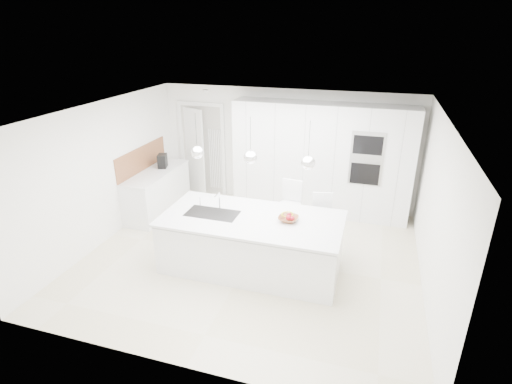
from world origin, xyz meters
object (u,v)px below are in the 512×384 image
(bar_stool_left, at_px, (290,214))
(fruit_bowl, at_px, (288,219))
(espresso_machine, at_px, (162,161))
(bar_stool_right, at_px, (320,225))
(island_base, at_px, (251,245))

(bar_stool_left, bearing_deg, fruit_bowl, -72.33)
(espresso_machine, distance_m, bar_stool_left, 3.08)
(bar_stool_left, xyz_separation_m, bar_stool_right, (0.56, -0.18, -0.05))
(island_base, distance_m, bar_stool_right, 1.26)
(island_base, bearing_deg, espresso_machine, 144.82)
(bar_stool_left, bearing_deg, bar_stool_right, -10.51)
(fruit_bowl, xyz_separation_m, bar_stool_left, (-0.16, 0.88, -0.35))
(fruit_bowl, distance_m, espresso_machine, 3.53)
(bar_stool_right, bearing_deg, bar_stool_left, 148.44)
(bar_stool_right, bearing_deg, espresso_machine, 150.65)
(island_base, distance_m, fruit_bowl, 0.77)
(espresso_machine, bearing_deg, fruit_bowl, -46.83)
(fruit_bowl, bearing_deg, island_base, -170.60)
(island_base, distance_m, bar_stool_left, 1.07)
(island_base, relative_size, bar_stool_right, 2.59)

